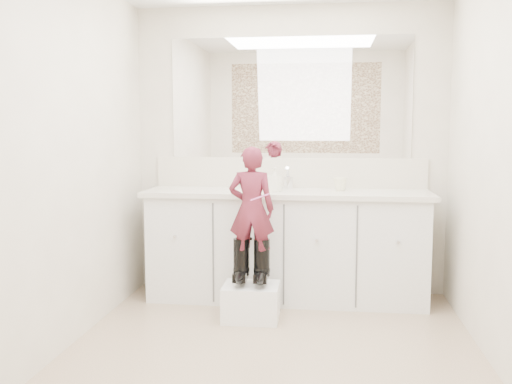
# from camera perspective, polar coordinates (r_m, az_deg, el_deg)

# --- Properties ---
(floor) EXTENTS (3.00, 3.00, 0.00)m
(floor) POSITION_cam_1_polar(r_m,az_deg,el_deg) (3.61, 1.50, -16.23)
(floor) COLOR #826D55
(floor) RESTS_ON ground
(wall_back) EXTENTS (2.60, 0.00, 2.60)m
(wall_back) POSITION_cam_1_polar(r_m,az_deg,el_deg) (4.83, 3.37, 4.16)
(wall_back) COLOR beige
(wall_back) RESTS_ON floor
(wall_front) EXTENTS (2.60, 0.00, 2.60)m
(wall_front) POSITION_cam_1_polar(r_m,az_deg,el_deg) (1.86, -3.13, 0.48)
(wall_front) COLOR beige
(wall_front) RESTS_ON floor
(wall_left) EXTENTS (0.00, 3.00, 3.00)m
(wall_left) POSITION_cam_1_polar(r_m,az_deg,el_deg) (3.70, -18.91, 3.12)
(wall_left) COLOR beige
(wall_left) RESTS_ON floor
(wall_right) EXTENTS (0.00, 3.00, 3.00)m
(wall_right) POSITION_cam_1_polar(r_m,az_deg,el_deg) (3.46, 23.54, 2.72)
(wall_right) COLOR beige
(wall_right) RESTS_ON floor
(vanity_cabinet) EXTENTS (2.20, 0.55, 0.85)m
(vanity_cabinet) POSITION_cam_1_polar(r_m,az_deg,el_deg) (4.66, 3.07, -5.55)
(vanity_cabinet) COLOR silver
(vanity_cabinet) RESTS_ON floor
(countertop) EXTENTS (2.28, 0.58, 0.04)m
(countertop) POSITION_cam_1_polar(r_m,az_deg,el_deg) (4.57, 3.08, -0.13)
(countertop) COLOR beige
(countertop) RESTS_ON vanity_cabinet
(backsplash) EXTENTS (2.28, 0.03, 0.25)m
(backsplash) POSITION_cam_1_polar(r_m,az_deg,el_deg) (4.83, 3.34, 1.95)
(backsplash) COLOR beige
(backsplash) RESTS_ON countertop
(mirror) EXTENTS (2.00, 0.02, 1.00)m
(mirror) POSITION_cam_1_polar(r_m,az_deg,el_deg) (4.82, 3.39, 9.38)
(mirror) COLOR white
(mirror) RESTS_ON wall_back
(dot_panel) EXTENTS (2.00, 0.01, 1.20)m
(dot_panel) POSITION_cam_1_polar(r_m,az_deg,el_deg) (1.87, -3.16, 14.32)
(dot_panel) COLOR #472819
(dot_panel) RESTS_ON wall_front
(faucet) EXTENTS (0.08, 0.08, 0.10)m
(faucet) POSITION_cam_1_polar(r_m,az_deg,el_deg) (4.73, 3.24, 0.94)
(faucet) COLOR silver
(faucet) RESTS_ON countertop
(cup) EXTENTS (0.12, 0.12, 0.10)m
(cup) POSITION_cam_1_polar(r_m,az_deg,el_deg) (4.62, 8.42, 0.79)
(cup) COLOR #F0EAC0
(cup) RESTS_ON countertop
(soap_bottle) EXTENTS (0.11, 0.11, 0.19)m
(soap_bottle) POSITION_cam_1_polar(r_m,az_deg,el_deg) (4.51, 1.87, 1.27)
(soap_bottle) COLOR white
(soap_bottle) RESTS_ON countertop
(step_stool) EXTENTS (0.41, 0.34, 0.26)m
(step_stool) POSITION_cam_1_polar(r_m,az_deg,el_deg) (4.23, -0.48, -10.95)
(step_stool) COLOR white
(step_stool) RESTS_ON floor
(boot_left) EXTENTS (0.13, 0.23, 0.34)m
(boot_left) POSITION_cam_1_polar(r_m,az_deg,el_deg) (4.18, -1.48, -6.94)
(boot_left) COLOR black
(boot_left) RESTS_ON step_stool
(boot_right) EXTENTS (0.13, 0.23, 0.34)m
(boot_right) POSITION_cam_1_polar(r_m,az_deg,el_deg) (4.16, 0.58, -7.00)
(boot_right) COLOR black
(boot_right) RESTS_ON step_stool
(toddler) EXTENTS (0.33, 0.22, 0.90)m
(toddler) POSITION_cam_1_polar(r_m,az_deg,el_deg) (4.10, -0.45, -1.73)
(toddler) COLOR #9B2F4C
(toddler) RESTS_ON step_stool
(toothbrush) EXTENTS (0.14, 0.01, 0.06)m
(toothbrush) POSITION_cam_1_polar(r_m,az_deg,el_deg) (4.00, 0.38, -0.53)
(toothbrush) COLOR #DD56A7
(toothbrush) RESTS_ON toddler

